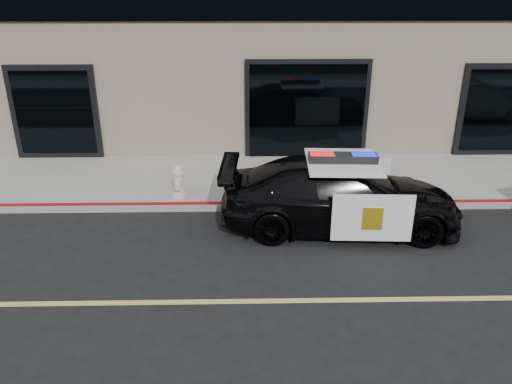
{
  "coord_description": "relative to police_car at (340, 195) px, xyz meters",
  "views": [
    {
      "loc": [
        -2.71,
        -6.76,
        4.77
      ],
      "look_at": [
        -2.52,
        2.2,
        1.0
      ],
      "focal_mm": 35.0,
      "sensor_mm": 36.0,
      "label": 1
    }
  ],
  "objects": [
    {
      "name": "ground",
      "position": [
        0.77,
        -2.67,
        -0.72
      ],
      "size": [
        120.0,
        120.0,
        0.0
      ],
      "primitive_type": "plane",
      "color": "black",
      "rests_on": "ground"
    },
    {
      "name": "police_car",
      "position": [
        0.0,
        0.0,
        0.0
      ],
      "size": [
        2.55,
        5.13,
        1.61
      ],
      "color": "black",
      "rests_on": "ground"
    },
    {
      "name": "fire_hydrant",
      "position": [
        -3.5,
        1.34,
        -0.21
      ],
      "size": [
        0.35,
        0.48,
        0.77
      ],
      "color": "beige",
      "rests_on": "sidewalk_n"
    },
    {
      "name": "sidewalk_n",
      "position": [
        0.77,
        2.58,
        -0.65
      ],
      "size": [
        60.0,
        3.5,
        0.15
      ],
      "primitive_type": "cube",
      "color": "gray",
      "rests_on": "ground"
    }
  ]
}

